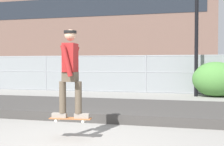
# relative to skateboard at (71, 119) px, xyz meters

# --- Properties ---
(ground_plane) EXTENTS (120.00, 120.00, 0.00)m
(ground_plane) POSITION_rel_skateboard_xyz_m (0.07, -0.19, -0.39)
(ground_plane) COLOR gray
(gravel_berm) EXTENTS (12.54, 3.26, 0.23)m
(gravel_berm) POSITION_rel_skateboard_xyz_m (0.07, 3.18, -0.28)
(gravel_berm) COLOR #3D3A38
(gravel_berm) RESTS_ON ground_plane
(skateboard) EXTENTS (0.82, 0.29, 0.07)m
(skateboard) POSITION_rel_skateboard_xyz_m (0.00, 0.00, 0.00)
(skateboard) COLOR #9E5B33
(skater) EXTENTS (0.73, 0.60, 1.68)m
(skater) POSITION_rel_skateboard_xyz_m (-0.00, 0.00, 0.96)
(skater) COLOR gray
(skater) RESTS_ON skateboard
(chain_fence) EXTENTS (21.56, 0.06, 1.85)m
(chain_fence) POSITION_rel_skateboard_xyz_m (0.07, 9.39, 0.54)
(chain_fence) COLOR gray
(chain_fence) RESTS_ON ground_plane
(parked_car_near) EXTENTS (4.44, 2.03, 1.66)m
(parked_car_near) POSITION_rel_skateboard_xyz_m (-3.33, 11.53, 0.45)
(parked_car_near) COLOR silver
(parked_car_near) RESTS_ON ground_plane
(library_building) EXTENTS (31.06, 15.07, 14.13)m
(library_building) POSITION_rel_skateboard_xyz_m (-10.32, 39.30, 6.67)
(library_building) COLOR brown
(library_building) RESTS_ON ground_plane
(shrub_left) EXTENTS (1.96, 1.60, 1.52)m
(shrub_left) POSITION_rel_skateboard_xyz_m (3.24, 8.43, 0.37)
(shrub_left) COLOR #477F38
(shrub_left) RESTS_ON ground_plane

